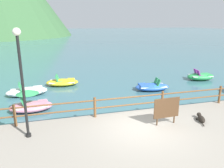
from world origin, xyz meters
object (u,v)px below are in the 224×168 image
dog_resting (201,118)px  pedal_boat_2 (31,104)px  pedal_boat_0 (152,87)px  lamp_post (22,74)px  pedal_boat_6 (63,82)px  pedal_boat_5 (201,76)px  pedal_boat_4 (27,91)px  sign_board (167,108)px

dog_resting → pedal_boat_2: (-7.44, 4.20, -0.12)m
pedal_boat_0 → pedal_boat_2: size_ratio=1.11×
dog_resting → pedal_boat_0: bearing=85.9°
dog_resting → lamp_post: bearing=175.5°
pedal_boat_6 → dog_resting: bearing=-57.9°
pedal_boat_0 → pedal_boat_5: 5.28m
dog_resting → pedal_boat_4: 10.58m
pedal_boat_5 → pedal_boat_6: 11.09m
dog_resting → pedal_boat_5: (5.48, 7.39, -0.23)m
lamp_post → sign_board: size_ratio=3.41×
dog_resting → pedal_boat_6: (-5.52, 8.80, -0.27)m
pedal_boat_5 → pedal_boat_6: (-11.00, 1.41, -0.05)m
sign_board → pedal_boat_5: sign_board is taller
pedal_boat_5 → pedal_boat_6: pedal_boat_5 is taller
pedal_boat_4 → pedal_boat_6: 2.92m
sign_board → pedal_boat_2: bearing=144.7°
pedal_boat_0 → pedal_boat_5: pedal_boat_5 is taller
pedal_boat_6 → lamp_post: bearing=-102.0°
pedal_boat_0 → sign_board: bearing=-110.0°
sign_board → pedal_boat_6: sign_board is taller
pedal_boat_2 → pedal_boat_5: size_ratio=0.96×
lamp_post → pedal_boat_5: lamp_post is taller
dog_resting → pedal_boat_4: size_ratio=0.38×
lamp_post → pedal_boat_4: lamp_post is taller
pedal_boat_2 → pedal_boat_4: (-0.43, 2.88, -0.14)m
pedal_boat_4 → pedal_boat_5: size_ratio=1.14×
dog_resting → pedal_boat_5: bearing=53.4°
lamp_post → dog_resting: lamp_post is taller
lamp_post → pedal_boat_0: (7.69, 5.32, -2.60)m
dog_resting → pedal_boat_5: 9.21m
pedal_boat_0 → dog_resting: bearing=-94.1°
lamp_post → pedal_boat_0: lamp_post is taller
dog_resting → pedal_boat_4: bearing=138.1°
sign_board → dog_resting: bearing=-4.1°
pedal_boat_0 → pedal_boat_6: bearing=153.9°
pedal_boat_4 → dog_resting: bearing=-41.9°
pedal_boat_5 → sign_board: bearing=-134.5°
pedal_boat_0 → pedal_boat_4: pedal_boat_4 is taller
sign_board → pedal_boat_4: (-6.19, 6.95, -0.86)m
pedal_boat_5 → pedal_boat_4: bearing=-178.6°
pedal_boat_2 → pedal_boat_4: pedal_boat_2 is taller
pedal_boat_0 → pedal_boat_4: (-8.30, 1.18, 0.01)m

